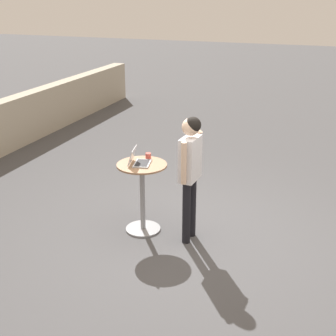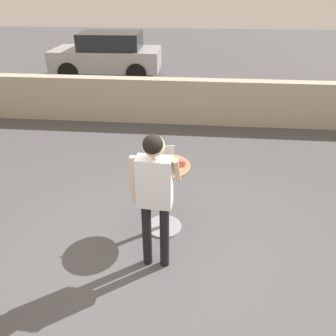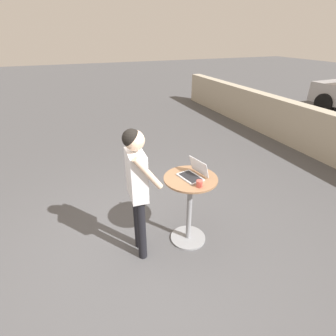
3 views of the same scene
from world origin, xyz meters
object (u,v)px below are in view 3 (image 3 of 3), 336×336
cafe_table (190,202)px  standing_person (137,180)px  laptop (193,173)px  coffee_mug (200,184)px

cafe_table → standing_person: size_ratio=0.58×
cafe_table → laptop: laptop is taller
coffee_mug → standing_person: bearing=-110.2°
laptop → coffee_mug: laptop is taller
cafe_table → laptop: size_ratio=2.67×
laptop → standing_person: bearing=-90.9°
cafe_table → laptop: (-0.01, 0.04, 0.43)m
cafe_table → standing_person: bearing=-91.8°
coffee_mug → standing_person: standing_person is taller
standing_person → cafe_table: bearing=88.2°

